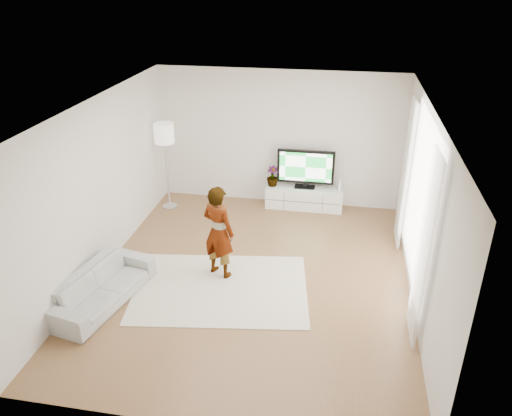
% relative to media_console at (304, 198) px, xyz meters
% --- Properties ---
extents(floor, '(6.00, 6.00, 0.00)m').
position_rel_media_console_xyz_m(floor, '(-0.59, -2.76, -0.22)').
color(floor, olive).
rests_on(floor, ground).
extents(ceiling, '(6.00, 6.00, 0.00)m').
position_rel_media_console_xyz_m(ceiling, '(-0.59, -2.76, 2.58)').
color(ceiling, white).
rests_on(ceiling, wall_back).
extents(wall_left, '(0.02, 6.00, 2.80)m').
position_rel_media_console_xyz_m(wall_left, '(-3.09, -2.76, 1.18)').
color(wall_left, silver).
rests_on(wall_left, floor).
extents(wall_right, '(0.02, 6.00, 2.80)m').
position_rel_media_console_xyz_m(wall_right, '(1.91, -2.76, 1.18)').
color(wall_right, silver).
rests_on(wall_right, floor).
extents(wall_back, '(5.00, 0.02, 2.80)m').
position_rel_media_console_xyz_m(wall_back, '(-0.59, 0.24, 1.18)').
color(wall_back, silver).
rests_on(wall_back, floor).
extents(wall_front, '(5.00, 0.02, 2.80)m').
position_rel_media_console_xyz_m(wall_front, '(-0.59, -5.76, 1.18)').
color(wall_front, silver).
rests_on(wall_front, floor).
extents(window, '(0.01, 2.60, 2.50)m').
position_rel_media_console_xyz_m(window, '(1.89, -2.46, 1.23)').
color(window, white).
rests_on(window, wall_right).
extents(curtain_near, '(0.04, 0.70, 2.60)m').
position_rel_media_console_xyz_m(curtain_near, '(1.81, -3.76, 1.13)').
color(curtain_near, white).
rests_on(curtain_near, floor).
extents(curtain_far, '(0.04, 0.70, 2.60)m').
position_rel_media_console_xyz_m(curtain_far, '(1.81, -1.16, 1.13)').
color(curtain_far, white).
rests_on(curtain_far, floor).
extents(media_console, '(1.59, 0.45, 0.45)m').
position_rel_media_console_xyz_m(media_console, '(0.00, 0.00, 0.00)').
color(media_console, white).
rests_on(media_console, floor).
extents(television, '(1.16, 0.23, 0.81)m').
position_rel_media_console_xyz_m(television, '(0.00, 0.03, 0.66)').
color(television, black).
rests_on(television, media_console).
extents(game_console, '(0.09, 0.17, 0.22)m').
position_rel_media_console_xyz_m(game_console, '(0.70, -0.00, 0.34)').
color(game_console, white).
rests_on(game_console, media_console).
extents(potted_plant, '(0.28, 0.28, 0.42)m').
position_rel_media_console_xyz_m(potted_plant, '(-0.68, 0.00, 0.43)').
color(potted_plant, '#3F7238').
rests_on(potted_plant, media_console).
extents(rug, '(2.94, 2.30, 0.01)m').
position_rel_media_console_xyz_m(rug, '(-1.02, -3.16, -0.22)').
color(rug, beige).
rests_on(rug, floor).
extents(player, '(0.67, 0.58, 1.56)m').
position_rel_media_console_xyz_m(player, '(-1.13, -2.76, 0.57)').
color(player, '#334772').
rests_on(player, rug).
extents(sofa, '(1.08, 1.95, 0.54)m').
position_rel_media_console_xyz_m(sofa, '(-2.69, -3.80, 0.04)').
color(sofa, '#B7B7B2').
rests_on(sofa, floor).
extents(floor_lamp, '(0.40, 0.40, 1.81)m').
position_rel_media_console_xyz_m(floor_lamp, '(-2.79, -0.46, 1.31)').
color(floor_lamp, silver).
rests_on(floor_lamp, floor).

